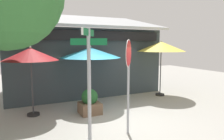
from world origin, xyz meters
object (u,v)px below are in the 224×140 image
object	(u,v)px
stop_sign	(128,68)
sidewalk_planter	(90,103)
patio_umbrella_teal_center	(90,53)
patio_umbrella_crimson_left	(31,55)
patio_umbrella_mustard_right	(161,47)
street_sign_post	(89,76)

from	to	relation	value
stop_sign	sidewalk_planter	size ratio (longest dim) A/B	2.89
patio_umbrella_teal_center	patio_umbrella_crimson_left	bearing A→B (deg)	-169.04
stop_sign	patio_umbrella_crimson_left	distance (m)	3.68
patio_umbrella_teal_center	patio_umbrella_mustard_right	world-z (taller)	patio_umbrella_mustard_right
patio_umbrella_teal_center	patio_umbrella_mustard_right	xyz separation A→B (m)	(3.70, -0.03, 0.23)
street_sign_post	sidewalk_planter	size ratio (longest dim) A/B	3.14
stop_sign	patio_umbrella_teal_center	xyz separation A→B (m)	(0.04, 3.27, 0.31)
sidewalk_planter	patio_umbrella_mustard_right	bearing A→B (deg)	15.08
stop_sign	sidewalk_planter	world-z (taller)	stop_sign
stop_sign	patio_umbrella_crimson_left	size ratio (longest dim) A/B	1.08
street_sign_post	patio_umbrella_mustard_right	bearing A→B (deg)	35.46
patio_umbrella_mustard_right	stop_sign	bearing A→B (deg)	-139.06
patio_umbrella_crimson_left	sidewalk_planter	bearing A→B (deg)	-19.55
street_sign_post	stop_sign	distance (m)	1.34
patio_umbrella_crimson_left	patio_umbrella_teal_center	xyz separation A→B (m)	(2.40, 0.46, 0.01)
street_sign_post	patio_umbrella_teal_center	distance (m)	3.88
stop_sign	patio_umbrella_mustard_right	size ratio (longest dim) A/B	0.98
stop_sign	sidewalk_planter	bearing A→B (deg)	101.35
street_sign_post	patio_umbrella_crimson_left	bearing A→B (deg)	108.63
street_sign_post	sidewalk_planter	distance (m)	2.97
patio_umbrella_teal_center	patio_umbrella_mustard_right	size ratio (longest dim) A/B	0.92
patio_umbrella_mustard_right	sidewalk_planter	size ratio (longest dim) A/B	2.94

